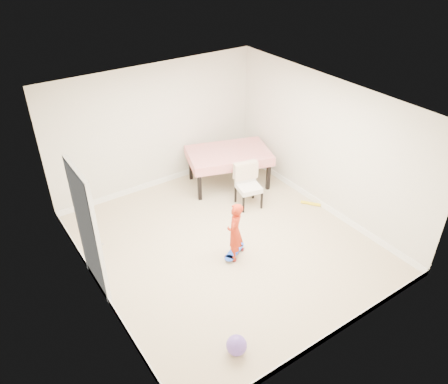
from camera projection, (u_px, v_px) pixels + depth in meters
ground at (226, 244)px, 7.74m from camera, size 5.00×5.00×0.00m
ceiling at (226, 106)px, 6.35m from camera, size 4.50×5.00×0.04m
wall_back at (156, 128)px, 8.77m from camera, size 4.50×0.04×2.60m
wall_front at (341, 268)px, 5.31m from camera, size 4.50×0.04×2.60m
wall_left at (92, 229)px, 5.98m from camera, size 0.04×5.00×2.60m
wall_right at (325, 146)px, 8.10m from camera, size 0.04×5.00×2.60m
door at (88, 233)px, 6.34m from camera, size 0.11×0.94×2.11m
baseboard_back at (161, 181)px, 9.44m from camera, size 4.50×0.02×0.12m
baseboard_front at (328, 336)px, 5.97m from camera, size 4.50×0.02×0.12m
baseboard_left at (105, 293)px, 6.65m from camera, size 0.02×5.00×0.12m
baseboard_right at (317, 201)px, 8.77m from camera, size 0.02×5.00×0.12m
dining_table at (229, 168)px, 9.25m from camera, size 1.91×1.52×0.79m
dining_chair at (249, 186)px, 8.53m from camera, size 0.60×0.66×0.89m
skateboard at (234, 253)px, 7.47m from camera, size 0.59×0.45×0.08m
child at (235, 233)px, 7.14m from camera, size 0.46×0.44×1.06m
balloon at (237, 345)px, 5.76m from camera, size 0.28×0.28×0.28m
foam_toy at (311, 203)px, 8.76m from camera, size 0.29×0.36×0.06m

